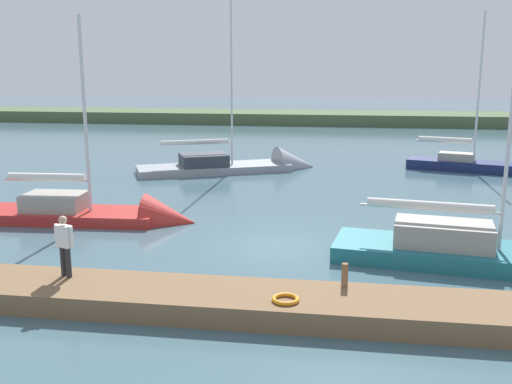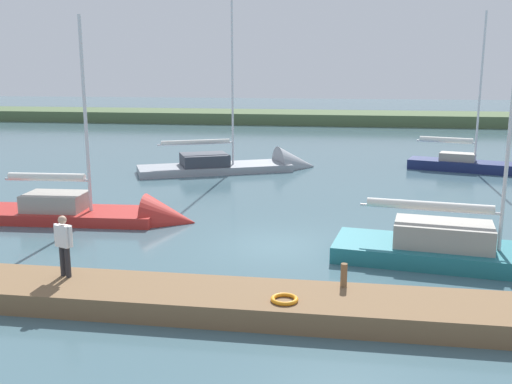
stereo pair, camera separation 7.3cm
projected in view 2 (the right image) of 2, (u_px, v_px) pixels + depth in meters
ground_plane at (277, 246)px, 19.63m from camera, size 200.00×200.00×0.00m
far_shoreline at (325, 123)px, 64.22m from camera, size 180.00×8.00×2.40m
dock_pier at (251, 303)px, 14.17m from camera, size 22.46×2.11×0.56m
mooring_post_near at (344, 275)px, 14.42m from camera, size 0.17×0.17×0.61m
life_ring_buoy at (284, 299)px, 13.56m from camera, size 0.66×0.66×0.10m
sailboat_far_left at (485, 169)px, 33.61m from camera, size 8.14×4.00×9.92m
sailboat_behind_pier at (250, 167)px, 34.25m from camera, size 10.80×6.80×12.98m
sailboat_far_right at (105, 218)px, 22.81m from camera, size 9.09×2.73×9.00m
person_on_dock at (64, 242)px, 15.00m from camera, size 0.60×0.37×1.66m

